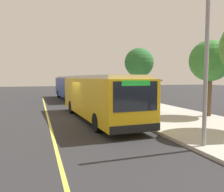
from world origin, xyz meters
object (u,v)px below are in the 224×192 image
transit_bus_main (98,95)px  route_sign_post (134,90)px  pedestrian_commuter (121,97)px  transit_bus_second (71,87)px  waiting_bench (146,104)px

transit_bus_main → route_sign_post: 2.70m
route_sign_post → pedestrian_commuter: (-3.38, 0.25, -0.84)m
transit_bus_second → pedestrian_commuter: size_ratio=6.71×
transit_bus_main → transit_bus_second: same height
transit_bus_second → waiting_bench: bearing=20.0°
transit_bus_main → transit_bus_second: size_ratio=0.99×
transit_bus_main → waiting_bench: (-2.47, 4.73, -0.98)m
waiting_bench → route_sign_post: route_sign_post is taller
transit_bus_second → waiting_bench: size_ratio=7.09×
waiting_bench → pedestrian_commuter: bearing=-121.5°
transit_bus_second → waiting_bench: (12.34, 4.49, -0.98)m
transit_bus_main → route_sign_post: same height
transit_bus_second → route_sign_post: size_ratio=4.05×
transit_bus_second → pedestrian_commuter: bearing=13.4°
transit_bus_main → waiting_bench: bearing=117.6°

